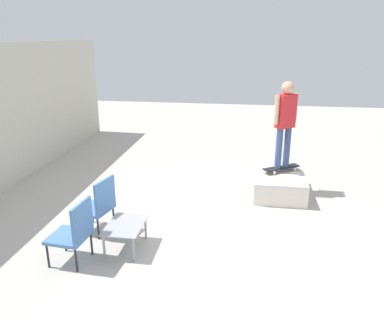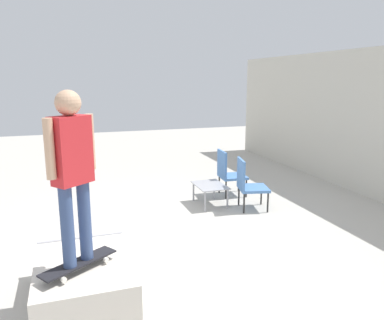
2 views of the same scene
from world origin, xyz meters
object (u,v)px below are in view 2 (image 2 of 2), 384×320
Objects in this scene: skate_ramp_box at (85,280)px; coffee_table at (210,187)px; skateboard_on_ramp at (79,263)px; patio_chair_right at (248,183)px; patio_chair_left at (228,172)px; person_skater at (72,164)px.

coffee_table is (-2.49, 2.45, 0.14)m from skate_ramp_box.
skateboard_on_ramp reaches higher than skate_ramp_box.
patio_chair_right is at bearing 53.66° from coffee_table.
patio_chair_left is (-3.13, 3.08, -0.01)m from skateboard_on_ramp.
person_skater reaches higher than patio_chair_left.
person_skater is at bearing -15.38° from skate_ramp_box.
patio_chair_left and patio_chair_right have the same top height.
skateboard_on_ramp is 3.66m from coffee_table.
patio_chair_left reaches higher than skateboard_on_ramp.
person_skater is 4.52m from patio_chair_left.
patio_chair_right is at bearing -177.75° from skateboard_on_ramp.
person_skater is 1.85× the size of patio_chair_left.
skate_ramp_box is at bearing -143.43° from person_skater.
skateboard_on_ramp is at bearing -43.19° from coffee_table.
skate_ramp_box reaches higher than coffee_table.
skateboard_on_ramp is at bearing -15.38° from skate_ramp_box.
skateboard_on_ramp is 4.39m from patio_chair_left.
coffee_table is 0.76m from patio_chair_left.
patio_chair_right reaches higher than skateboard_on_ramp.
patio_chair_left is at bearing -172.66° from person_skater.
person_skater is (0.17, -0.05, 1.35)m from skate_ramp_box.
person_skater reaches higher than skateboard_on_ramp.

